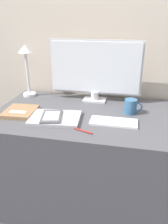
{
  "coord_description": "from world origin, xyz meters",
  "views": [
    {
      "loc": [
        0.26,
        -1.09,
        1.27
      ],
      "look_at": [
        0.02,
        0.05,
        0.76
      ],
      "focal_mm": 35.0,
      "sensor_mm": 36.0,
      "label": 1
    }
  ],
  "objects_px": {
    "notebook": "(20,112)",
    "coffee_mug": "(131,106)",
    "desk_lamp": "(26,63)",
    "laptop": "(55,118)",
    "monitor": "(95,70)",
    "pen": "(81,130)",
    "keyboard": "(114,122)",
    "ereader": "(52,116)"
  },
  "relations": [
    {
      "from": "keyboard",
      "to": "pen",
      "type": "relative_size",
      "value": 1.95
    },
    {
      "from": "pen",
      "to": "desk_lamp",
      "type": "bearing_deg",
      "value": 136.87
    },
    {
      "from": "monitor",
      "to": "keyboard",
      "type": "distance_m",
      "value": 0.45
    },
    {
      "from": "notebook",
      "to": "pen",
      "type": "height_order",
      "value": "notebook"
    },
    {
      "from": "laptop",
      "to": "desk_lamp",
      "type": "height_order",
      "value": "desk_lamp"
    },
    {
      "from": "coffee_mug",
      "to": "keyboard",
      "type": "bearing_deg",
      "value": -119.9
    },
    {
      "from": "ereader",
      "to": "notebook",
      "type": "relative_size",
      "value": 0.93
    },
    {
      "from": "laptop",
      "to": "pen",
      "type": "relative_size",
      "value": 2.24
    },
    {
      "from": "notebook",
      "to": "keyboard",
      "type": "bearing_deg",
      "value": -1.67
    },
    {
      "from": "pen",
      "to": "keyboard",
      "type": "bearing_deg",
      "value": 38.36
    },
    {
      "from": "keyboard",
      "to": "notebook",
      "type": "height_order",
      "value": "notebook"
    },
    {
      "from": "ereader",
      "to": "pen",
      "type": "xyz_separation_m",
      "value": [
        0.2,
        -0.1,
        -0.02
      ]
    },
    {
      "from": "pen",
      "to": "notebook",
      "type": "bearing_deg",
      "value": 160.68
    },
    {
      "from": "ereader",
      "to": "coffee_mug",
      "type": "relative_size",
      "value": 1.79
    },
    {
      "from": "ereader",
      "to": "coffee_mug",
      "type": "xyz_separation_m",
      "value": [
        0.46,
        0.2,
        0.02
      ]
    },
    {
      "from": "pen",
      "to": "ereader",
      "type": "bearing_deg",
      "value": 154.17
    },
    {
      "from": "ereader",
      "to": "desk_lamp",
      "type": "distance_m",
      "value": 0.56
    },
    {
      "from": "laptop",
      "to": "ereader",
      "type": "bearing_deg",
      "value": -149.95
    },
    {
      "from": "monitor",
      "to": "pen",
      "type": "height_order",
      "value": "monitor"
    },
    {
      "from": "desk_lamp",
      "to": "notebook",
      "type": "distance_m",
      "value": 0.43
    },
    {
      "from": "desk_lamp",
      "to": "laptop",
      "type": "bearing_deg",
      "value": -48.25
    },
    {
      "from": "keyboard",
      "to": "coffee_mug",
      "type": "height_order",
      "value": "coffee_mug"
    },
    {
      "from": "laptop",
      "to": "desk_lamp",
      "type": "distance_m",
      "value": 0.57
    },
    {
      "from": "notebook",
      "to": "coffee_mug",
      "type": "xyz_separation_m",
      "value": [
        0.7,
        0.15,
        0.04
      ]
    },
    {
      "from": "keyboard",
      "to": "pen",
      "type": "xyz_separation_m",
      "value": [
        -0.17,
        -0.13,
        -0.0
      ]
    },
    {
      "from": "monitor",
      "to": "notebook",
      "type": "xyz_separation_m",
      "value": [
        -0.43,
        -0.33,
        -0.22
      ]
    },
    {
      "from": "notebook",
      "to": "pen",
      "type": "xyz_separation_m",
      "value": [
        0.43,
        -0.15,
        -0.01
      ]
    },
    {
      "from": "keyboard",
      "to": "desk_lamp",
      "type": "bearing_deg",
      "value": 152.89
    },
    {
      "from": "laptop",
      "to": "coffee_mug",
      "type": "height_order",
      "value": "coffee_mug"
    },
    {
      "from": "laptop",
      "to": "coffee_mug",
      "type": "bearing_deg",
      "value": 23.31
    },
    {
      "from": "pen",
      "to": "coffee_mug",
      "type": "bearing_deg",
      "value": 48.52
    },
    {
      "from": "notebook",
      "to": "desk_lamp",
      "type": "bearing_deg",
      "value": 104.6
    },
    {
      "from": "monitor",
      "to": "coffee_mug",
      "type": "height_order",
      "value": "monitor"
    },
    {
      "from": "laptop",
      "to": "desk_lamp",
      "type": "relative_size",
      "value": 0.82
    },
    {
      "from": "notebook",
      "to": "coffee_mug",
      "type": "bearing_deg",
      "value": 11.91
    },
    {
      "from": "ereader",
      "to": "pen",
      "type": "relative_size",
      "value": 1.45
    },
    {
      "from": "monitor",
      "to": "coffee_mug",
      "type": "bearing_deg",
      "value": -35.0
    },
    {
      "from": "monitor",
      "to": "ereader",
      "type": "relative_size",
      "value": 3.16
    },
    {
      "from": "notebook",
      "to": "pen",
      "type": "distance_m",
      "value": 0.46
    },
    {
      "from": "ereader",
      "to": "notebook",
      "type": "distance_m",
      "value": 0.24
    },
    {
      "from": "coffee_mug",
      "to": "laptop",
      "type": "bearing_deg",
      "value": -156.69
    },
    {
      "from": "keyboard",
      "to": "coffee_mug",
      "type": "distance_m",
      "value": 0.19
    }
  ]
}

